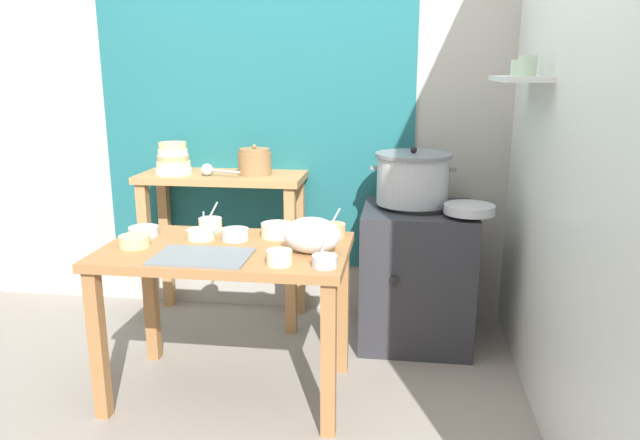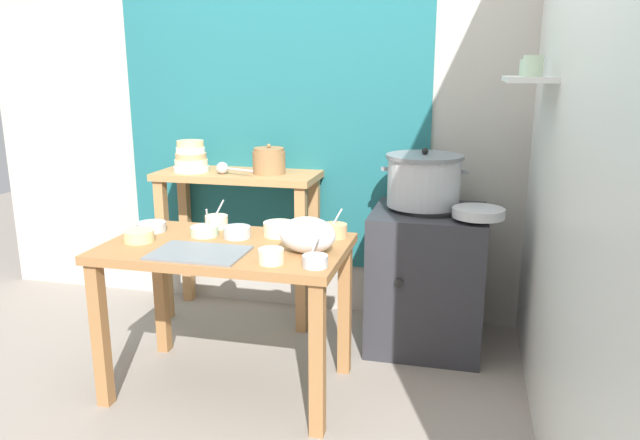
{
  "view_description": "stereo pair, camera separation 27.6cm",
  "coord_description": "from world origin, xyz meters",
  "px_view_note": "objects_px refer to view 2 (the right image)",
  "views": [
    {
      "loc": [
        0.73,
        -2.52,
        1.5
      ],
      "look_at": [
        0.37,
        0.13,
        0.82
      ],
      "focal_mm": 33.79,
      "sensor_mm": 36.0,
      "label": 1
    },
    {
      "loc": [
        1.0,
        -2.47,
        1.5
      ],
      "look_at": [
        0.37,
        0.13,
        0.82
      ],
      "focal_mm": 33.79,
      "sensor_mm": 36.0,
      "label": 2
    }
  ],
  "objects_px": {
    "prep_bowl_4": "(139,235)",
    "prep_bowl_6": "(315,260)",
    "plastic_bag": "(307,235)",
    "prep_bowl_8": "(271,255)",
    "prep_table": "(227,267)",
    "prep_bowl_7": "(205,230)",
    "bowl_stack_enamel": "(191,158)",
    "prep_bowl_3": "(334,230)",
    "ladle": "(224,168)",
    "serving_tray": "(199,253)",
    "stove_block": "(427,277)",
    "prep_bowl_1": "(216,221)",
    "clay_pot": "(269,161)",
    "prep_bowl_5": "(279,228)",
    "prep_bowl_2": "(237,232)",
    "wide_pan": "(478,213)",
    "prep_bowl_0": "(151,226)",
    "back_shelf_table": "(239,209)",
    "steamer_pot": "(424,180)"
  },
  "relations": [
    {
      "from": "ladle",
      "to": "bowl_stack_enamel",
      "type": "bearing_deg",
      "value": 169.78
    },
    {
      "from": "plastic_bag",
      "to": "prep_bowl_6",
      "type": "relative_size",
      "value": 1.6
    },
    {
      "from": "bowl_stack_enamel",
      "to": "prep_bowl_4",
      "type": "distance_m",
      "value": 0.9
    },
    {
      "from": "ladle",
      "to": "prep_bowl_0",
      "type": "height_order",
      "value": "ladle"
    },
    {
      "from": "plastic_bag",
      "to": "wide_pan",
      "type": "height_order",
      "value": "plastic_bag"
    },
    {
      "from": "wide_pan",
      "to": "prep_bowl_4",
      "type": "height_order",
      "value": "wide_pan"
    },
    {
      "from": "prep_bowl_4",
      "to": "prep_bowl_6",
      "type": "distance_m",
      "value": 0.9
    },
    {
      "from": "stove_block",
      "to": "prep_bowl_1",
      "type": "height_order",
      "value": "prep_bowl_1"
    },
    {
      "from": "prep_table",
      "to": "prep_bowl_4",
      "type": "relative_size",
      "value": 7.98
    },
    {
      "from": "serving_tray",
      "to": "prep_bowl_8",
      "type": "relative_size",
      "value": 3.79
    },
    {
      "from": "prep_bowl_2",
      "to": "prep_bowl_5",
      "type": "height_order",
      "value": "prep_bowl_5"
    },
    {
      "from": "prep_table",
      "to": "prep_bowl_1",
      "type": "height_order",
      "value": "prep_bowl_1"
    },
    {
      "from": "prep_bowl_8",
      "to": "prep_bowl_1",
      "type": "bearing_deg",
      "value": 133.22
    },
    {
      "from": "back_shelf_table",
      "to": "wide_pan",
      "type": "bearing_deg",
      "value": -12.38
    },
    {
      "from": "bowl_stack_enamel",
      "to": "serving_tray",
      "type": "relative_size",
      "value": 0.52
    },
    {
      "from": "ladle",
      "to": "prep_bowl_4",
      "type": "height_order",
      "value": "ladle"
    },
    {
      "from": "ladle",
      "to": "prep_bowl_2",
      "type": "height_order",
      "value": "ladle"
    },
    {
      "from": "clay_pot",
      "to": "plastic_bag",
      "type": "xyz_separation_m",
      "value": [
        0.47,
        -0.89,
        -0.17
      ]
    },
    {
      "from": "stove_block",
      "to": "prep_bowl_4",
      "type": "xyz_separation_m",
      "value": [
        -1.27,
        -0.77,
        0.36
      ]
    },
    {
      "from": "bowl_stack_enamel",
      "to": "prep_bowl_5",
      "type": "xyz_separation_m",
      "value": [
        0.74,
        -0.61,
        -0.23
      ]
    },
    {
      "from": "plastic_bag",
      "to": "prep_bowl_8",
      "type": "distance_m",
      "value": 0.21
    },
    {
      "from": "prep_bowl_1",
      "to": "prep_bowl_7",
      "type": "relative_size",
      "value": 1.04
    },
    {
      "from": "steamer_pot",
      "to": "prep_bowl_4",
      "type": "height_order",
      "value": "steamer_pot"
    },
    {
      "from": "plastic_bag",
      "to": "prep_bowl_8",
      "type": "height_order",
      "value": "plastic_bag"
    },
    {
      "from": "back_shelf_table",
      "to": "prep_bowl_4",
      "type": "relative_size",
      "value": 6.97
    },
    {
      "from": "prep_bowl_3",
      "to": "prep_bowl_7",
      "type": "distance_m",
      "value": 0.62
    },
    {
      "from": "steamer_pot",
      "to": "ladle",
      "type": "distance_m",
      "value": 1.15
    },
    {
      "from": "back_shelf_table",
      "to": "prep_bowl_4",
      "type": "bearing_deg",
      "value": -98.62
    },
    {
      "from": "steamer_pot",
      "to": "prep_bowl_5",
      "type": "bearing_deg",
      "value": -139.5
    },
    {
      "from": "prep_bowl_1",
      "to": "prep_bowl_2",
      "type": "xyz_separation_m",
      "value": [
        0.16,
        -0.14,
        -0.01
      ]
    },
    {
      "from": "serving_tray",
      "to": "prep_bowl_5",
      "type": "xyz_separation_m",
      "value": [
        0.25,
        0.36,
        0.03
      ]
    },
    {
      "from": "serving_tray",
      "to": "prep_bowl_2",
      "type": "relative_size",
      "value": 3.11
    },
    {
      "from": "prep_bowl_5",
      "to": "prep_bowl_3",
      "type": "bearing_deg",
      "value": 7.37
    },
    {
      "from": "clay_pot",
      "to": "prep_bowl_0",
      "type": "bearing_deg",
      "value": -117.06
    },
    {
      "from": "serving_tray",
      "to": "prep_bowl_7",
      "type": "bearing_deg",
      "value": 109.62
    },
    {
      "from": "prep_table",
      "to": "prep_bowl_7",
      "type": "bearing_deg",
      "value": 144.76
    },
    {
      "from": "back_shelf_table",
      "to": "prep_bowl_4",
      "type": "distance_m",
      "value": 0.92
    },
    {
      "from": "prep_table",
      "to": "prep_bowl_7",
      "type": "height_order",
      "value": "prep_bowl_7"
    },
    {
      "from": "prep_bowl_0",
      "to": "prep_bowl_3",
      "type": "distance_m",
      "value": 0.9
    },
    {
      "from": "wide_pan",
      "to": "prep_bowl_8",
      "type": "relative_size",
      "value": 2.44
    },
    {
      "from": "prep_table",
      "to": "wide_pan",
      "type": "distance_m",
      "value": 1.26
    },
    {
      "from": "serving_tray",
      "to": "prep_bowl_0",
      "type": "bearing_deg",
      "value": 142.84
    },
    {
      "from": "prep_bowl_2",
      "to": "prep_bowl_3",
      "type": "relative_size",
      "value": 0.94
    },
    {
      "from": "wide_pan",
      "to": "prep_bowl_4",
      "type": "distance_m",
      "value": 1.64
    },
    {
      "from": "prep_bowl_4",
      "to": "prep_bowl_8",
      "type": "height_order",
      "value": "prep_bowl_8"
    },
    {
      "from": "prep_bowl_7",
      "to": "prep_bowl_8",
      "type": "relative_size",
      "value": 1.3
    },
    {
      "from": "back_shelf_table",
      "to": "prep_bowl_3",
      "type": "bearing_deg",
      "value": -40.55
    },
    {
      "from": "steamer_pot",
      "to": "prep_bowl_5",
      "type": "relative_size",
      "value": 3.08
    },
    {
      "from": "prep_bowl_2",
      "to": "prep_bowl_8",
      "type": "height_order",
      "value": "prep_bowl_8"
    },
    {
      "from": "serving_tray",
      "to": "wide_pan",
      "type": "bearing_deg",
      "value": 31.43
    }
  ]
}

